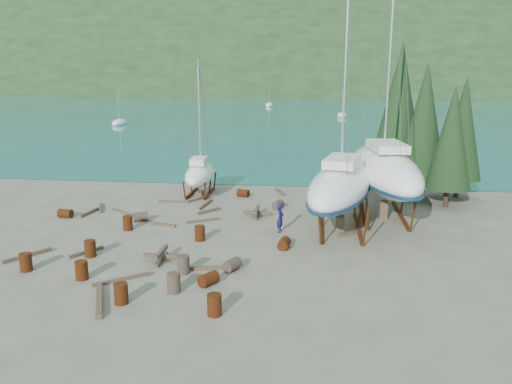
# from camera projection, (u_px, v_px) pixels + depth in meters

# --- Properties ---
(ground) EXTENTS (600.00, 600.00, 0.00)m
(ground) POSITION_uv_depth(u_px,v_px,m) (225.00, 247.00, 27.28)
(ground) COLOR #5F5B4B
(ground) RESTS_ON ground
(bay_water) EXTENTS (700.00, 700.00, 0.00)m
(bay_water) POSITION_uv_depth(u_px,v_px,m) (310.00, 85.00, 331.13)
(bay_water) COLOR teal
(bay_water) RESTS_ON ground
(far_hill) EXTENTS (800.00, 360.00, 110.00)m
(far_hill) POSITION_uv_depth(u_px,v_px,m) (310.00, 85.00, 335.96)
(far_hill) COLOR black
(far_hill) RESTS_ON ground
(far_house_left) EXTENTS (6.60, 5.60, 5.60)m
(far_house_left) POSITION_uv_depth(u_px,v_px,m) (168.00, 86.00, 216.85)
(far_house_left) COLOR beige
(far_house_left) RESTS_ON ground
(far_house_center) EXTENTS (6.60, 5.60, 5.60)m
(far_house_center) POSITION_uv_depth(u_px,v_px,m) (259.00, 86.00, 212.19)
(far_house_center) COLOR beige
(far_house_center) RESTS_ON ground
(far_house_right) EXTENTS (6.60, 5.60, 5.60)m
(far_house_right) POSITION_uv_depth(u_px,v_px,m) (379.00, 87.00, 206.37)
(far_house_right) COLOR beige
(far_house_right) RESTS_ON ground
(cypress_near_right) EXTENTS (3.60, 3.60, 10.00)m
(cypress_near_right) POSITION_uv_depth(u_px,v_px,m) (424.00, 122.00, 36.03)
(cypress_near_right) COLOR black
(cypress_near_right) RESTS_ON ground
(cypress_mid_right) EXTENTS (3.06, 3.06, 8.50)m
(cypress_mid_right) POSITION_uv_depth(u_px,v_px,m) (451.00, 137.00, 34.13)
(cypress_mid_right) COLOR black
(cypress_mid_right) RESTS_ON ground
(cypress_back_left) EXTENTS (4.14, 4.14, 11.50)m
(cypress_back_left) POSITION_uv_depth(u_px,v_px,m) (399.00, 107.00, 37.93)
(cypress_back_left) COLOR black
(cypress_back_left) RESTS_ON ground
(cypress_far_right) EXTENTS (3.24, 3.24, 9.00)m
(cypress_far_right) POSITION_uv_depth(u_px,v_px,m) (462.00, 129.00, 36.78)
(cypress_far_right) COLOR black
(cypress_far_right) RESTS_ON ground
(moored_boat_left) EXTENTS (2.00, 5.00, 6.05)m
(moored_boat_left) POSITION_uv_depth(u_px,v_px,m) (119.00, 123.00, 88.56)
(moored_boat_left) COLOR white
(moored_boat_left) RESTS_ON ground
(moored_boat_mid) EXTENTS (2.00, 5.00, 6.05)m
(moored_boat_mid) POSITION_uv_depth(u_px,v_px,m) (342.00, 115.00, 103.19)
(moored_boat_mid) COLOR white
(moored_boat_mid) RESTS_ON ground
(moored_boat_far) EXTENTS (2.00, 5.00, 6.05)m
(moored_boat_far) POSITION_uv_depth(u_px,v_px,m) (269.00, 105.00, 134.23)
(moored_boat_far) COLOR white
(moored_boat_far) RESTS_ON ground
(large_sailboat_near) EXTENTS (5.60, 11.40, 17.27)m
(large_sailboat_near) POSITION_uv_depth(u_px,v_px,m) (341.00, 184.00, 29.69)
(large_sailboat_near) COLOR white
(large_sailboat_near) RESTS_ON ground
(large_sailboat_far) EXTENTS (5.00, 12.39, 19.04)m
(large_sailboat_far) POSITION_uv_depth(u_px,v_px,m) (384.00, 170.00, 32.33)
(large_sailboat_far) COLOR white
(large_sailboat_far) RESTS_ON ground
(small_sailboat_shore) EXTENTS (2.33, 6.47, 10.20)m
(small_sailboat_shore) POSITION_uv_depth(u_px,v_px,m) (200.00, 173.00, 38.36)
(small_sailboat_shore) COLOR white
(small_sailboat_shore) RESTS_ON ground
(worker) EXTENTS (0.52, 0.69, 1.73)m
(worker) POSITION_uv_depth(u_px,v_px,m) (280.00, 218.00, 29.56)
(worker) COLOR #12124F
(worker) RESTS_ON ground
(drum_0) EXTENTS (0.58, 0.58, 0.88)m
(drum_0) POSITION_uv_depth(u_px,v_px,m) (26.00, 262.00, 23.87)
(drum_0) COLOR #5E2710
(drum_0) RESTS_ON ground
(drum_1) EXTENTS (0.93, 1.05, 0.58)m
(drum_1) POSITION_uv_depth(u_px,v_px,m) (232.00, 265.00, 23.96)
(drum_1) COLOR #2D2823
(drum_1) RESTS_ON ground
(drum_2) EXTENTS (0.93, 0.66, 0.58)m
(drum_2) POSITION_uv_depth(u_px,v_px,m) (65.00, 213.00, 32.58)
(drum_2) COLOR #5E2710
(drum_2) RESTS_ON ground
(drum_3) EXTENTS (0.58, 0.58, 0.88)m
(drum_3) POSITION_uv_depth(u_px,v_px,m) (121.00, 293.00, 20.52)
(drum_3) COLOR #5E2710
(drum_3) RESTS_ON ground
(drum_4) EXTENTS (1.02, 0.83, 0.58)m
(drum_4) POSITION_uv_depth(u_px,v_px,m) (243.00, 193.00, 38.01)
(drum_4) COLOR #5E2710
(drum_4) RESTS_ON ground
(drum_5) EXTENTS (0.58, 0.58, 0.88)m
(drum_5) POSITION_uv_depth(u_px,v_px,m) (184.00, 264.00, 23.59)
(drum_5) COLOR #2D2823
(drum_5) RESTS_ON ground
(drum_6) EXTENTS (0.71, 0.96, 0.58)m
(drum_6) POSITION_uv_depth(u_px,v_px,m) (284.00, 243.00, 26.92)
(drum_6) COLOR #5E2710
(drum_6) RESTS_ON ground
(drum_7) EXTENTS (0.58, 0.58, 0.88)m
(drum_7) POSITION_uv_depth(u_px,v_px,m) (214.00, 305.00, 19.52)
(drum_7) COLOR #5E2710
(drum_7) RESTS_ON ground
(drum_8) EXTENTS (0.58, 0.58, 0.88)m
(drum_8) POSITION_uv_depth(u_px,v_px,m) (128.00, 223.00, 30.01)
(drum_8) COLOR #5E2710
(drum_8) RESTS_ON ground
(drum_10) EXTENTS (0.58, 0.58, 0.88)m
(drum_10) POSITION_uv_depth(u_px,v_px,m) (82.00, 270.00, 22.91)
(drum_10) COLOR #5E2710
(drum_10) RESTS_ON ground
(drum_11) EXTENTS (0.89, 1.04, 0.58)m
(drum_11) POSITION_uv_depth(u_px,v_px,m) (278.00, 205.00, 34.70)
(drum_11) COLOR #2D2823
(drum_11) RESTS_ON ground
(drum_12) EXTENTS (0.97, 1.05, 0.58)m
(drum_12) POSITION_uv_depth(u_px,v_px,m) (209.00, 279.00, 22.31)
(drum_12) COLOR #5E2710
(drum_12) RESTS_ON ground
(drum_13) EXTENTS (0.58, 0.58, 0.88)m
(drum_13) POSITION_uv_depth(u_px,v_px,m) (90.00, 249.00, 25.71)
(drum_13) COLOR #5E2710
(drum_13) RESTS_ON ground
(drum_14) EXTENTS (0.58, 0.58, 0.88)m
(drum_14) POSITION_uv_depth(u_px,v_px,m) (200.00, 233.00, 28.13)
(drum_14) COLOR #5E2710
(drum_14) RESTS_ON ground
(drum_15) EXTENTS (1.04, 0.90, 0.58)m
(drum_15) POSITION_uv_depth(u_px,v_px,m) (141.00, 217.00, 31.83)
(drum_15) COLOR #2D2823
(drum_15) RESTS_ON ground
(drum_17) EXTENTS (0.58, 0.58, 0.88)m
(drum_17) POSITION_uv_depth(u_px,v_px,m) (174.00, 283.00, 21.54)
(drum_17) COLOR #2D2823
(drum_17) RESTS_ON ground
(timber_0) EXTENTS (2.26, 0.17, 0.14)m
(timber_0) POSITION_uv_depth(u_px,v_px,m) (174.00, 202.00, 36.38)
(timber_0) COLOR brown
(timber_0) RESTS_ON ground
(timber_1) EXTENTS (1.42, 1.08, 0.19)m
(timber_1) POSITION_uv_depth(u_px,v_px,m) (350.00, 233.00, 29.21)
(timber_1) COLOR brown
(timber_1) RESTS_ON ground
(timber_2) EXTENTS (0.52, 2.10, 0.19)m
(timber_2) POSITION_uv_depth(u_px,v_px,m) (89.00, 212.00, 33.52)
(timber_2) COLOR brown
(timber_2) RESTS_ON ground
(timber_3) EXTENTS (2.23, 1.77, 0.15)m
(timber_3) POSITION_uv_depth(u_px,v_px,m) (122.00, 279.00, 22.83)
(timber_3) COLOR brown
(timber_3) RESTS_ON ground
(timber_4) EXTENTS (1.73, 0.59, 0.17)m
(timber_4) POSITION_uv_depth(u_px,v_px,m) (163.00, 225.00, 30.88)
(timber_4) COLOR brown
(timber_4) RESTS_ON ground
(timber_5) EXTENTS (2.61, 0.66, 0.16)m
(timber_5) POSITION_uv_depth(u_px,v_px,m) (215.00, 268.00, 24.13)
(timber_5) COLOR brown
(timber_5) RESTS_ON ground
(timber_6) EXTENTS (0.94, 1.81, 0.19)m
(timber_6) POSITION_uv_depth(u_px,v_px,m) (280.00, 192.00, 39.18)
(timber_6) COLOR brown
(timber_6) RESTS_ON ground
(timber_8) EXTENTS (1.36, 1.57, 0.19)m
(timber_8) POSITION_uv_depth(u_px,v_px,m) (209.00, 211.00, 33.87)
(timber_8) COLOR brown
(timber_8) RESTS_ON ground
(timber_9) EXTENTS (1.34, 2.02, 0.15)m
(timber_9) POSITION_uv_depth(u_px,v_px,m) (200.00, 199.00, 37.23)
(timber_9) COLOR brown
(timber_9) RESTS_ON ground
(timber_10) EXTENTS (0.48, 2.64, 0.16)m
(timber_10) POSITION_uv_depth(u_px,v_px,m) (205.00, 204.00, 35.55)
(timber_10) COLOR brown
(timber_10) RESTS_ON ground
(timber_11) EXTENTS (1.96, 1.24, 0.15)m
(timber_11) POSITION_uv_depth(u_px,v_px,m) (203.00, 221.00, 31.76)
(timber_11) COLOR brown
(timber_11) RESTS_ON ground
(timber_12) EXTENTS (1.22, 1.77, 0.17)m
(timber_12) POSITION_uv_depth(u_px,v_px,m) (86.00, 252.00, 26.22)
(timber_12) COLOR brown
(timber_12) RESTS_ON ground
(timber_14) EXTENTS (1.58, 2.23, 0.18)m
(timber_14) POSITION_uv_depth(u_px,v_px,m) (28.00, 255.00, 25.72)
(timber_14) COLOR brown
(timber_14) RESTS_ON ground
(timber_15) EXTENTS (2.12, 1.62, 0.15)m
(timber_15) POSITION_uv_depth(u_px,v_px,m) (123.00, 212.00, 33.58)
(timber_15) COLOR brown
(timber_15) RESTS_ON ground
(timber_16) EXTENTS (1.45, 2.94, 0.23)m
(timber_16) POSITION_uv_depth(u_px,v_px,m) (99.00, 300.00, 20.66)
(timber_16) COLOR brown
(timber_16) RESTS_ON ground
(timber_17) EXTENTS (1.04, 2.24, 0.16)m
(timber_17) POSITION_uv_depth(u_px,v_px,m) (101.00, 208.00, 34.70)
(timber_17) COLOR brown
(timber_17) RESTS_ON ground
(timber_pile_fore) EXTENTS (1.80, 1.80, 0.60)m
(timber_pile_fore) POSITION_uv_depth(u_px,v_px,m) (161.00, 256.00, 25.06)
(timber_pile_fore) COLOR brown
(timber_pile_fore) RESTS_ON ground
(timber_pile_aft) EXTENTS (1.80, 1.80, 0.60)m
(timber_pile_aft) POSITION_uv_depth(u_px,v_px,m) (257.00, 212.00, 32.77)
(timber_pile_aft) COLOR brown
(timber_pile_aft) RESTS_ON ground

